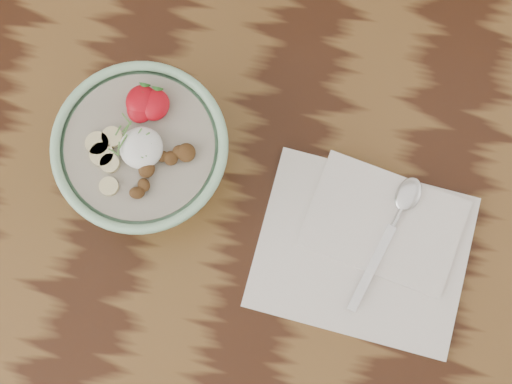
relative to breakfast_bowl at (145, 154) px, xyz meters
The scene contains 4 objects.
table 24.83cm from the breakfast_bowl, 29.58° to the right, with size 160.00×90.00×75.00cm.
breakfast_bowl is the anchor object (origin of this frame).
napkin 29.94cm from the breakfast_bowl, ahead, with size 27.28×23.29×1.60cm.
spoon 32.39cm from the breakfast_bowl, ahead, with size 7.24×18.53×0.98cm.
Camera 1 is at (0.83, -7.87, 165.31)cm, focal length 50.00 mm.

